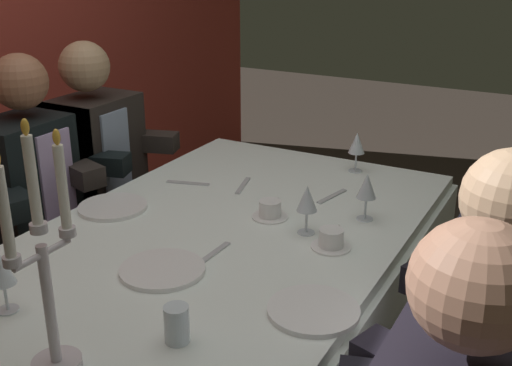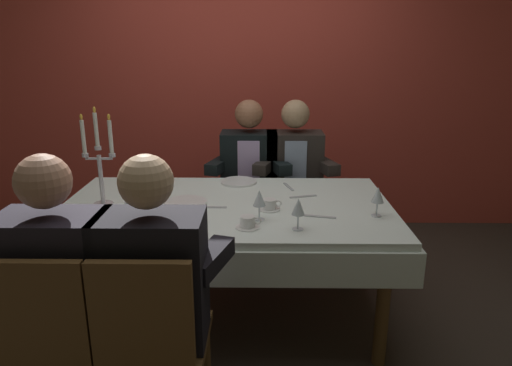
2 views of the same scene
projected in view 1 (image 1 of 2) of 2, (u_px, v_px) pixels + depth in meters
name	position (u px, v px, depth m)	size (l,w,h in m)	color
dining_table	(210.00, 273.00, 2.04)	(1.94, 1.14, 0.74)	white
candelabra	(45.00, 275.00, 1.32)	(0.19, 0.11, 0.57)	silver
dinner_plate_0	(113.00, 207.00, 2.22)	(0.24, 0.24, 0.01)	white
dinner_plate_1	(162.00, 270.00, 1.80)	(0.24, 0.24, 0.01)	white
dinner_plate_2	(313.00, 310.00, 1.60)	(0.24, 0.24, 0.01)	white
wine_glass_0	(307.00, 200.00, 2.00)	(0.07, 0.07, 0.16)	silver
wine_glass_1	(367.00, 188.00, 2.10)	(0.07, 0.07, 0.16)	silver
wine_glass_2	(2.00, 271.00, 1.57)	(0.07, 0.07, 0.16)	silver
wine_glass_3	(357.00, 144.00, 2.55)	(0.07, 0.07, 0.16)	silver
water_tumbler_0	(177.00, 324.00, 1.48)	(0.06, 0.06, 0.09)	silver
coffee_cup_0	(331.00, 239.00, 1.94)	(0.13, 0.12, 0.06)	white
coffee_cup_1	(270.00, 210.00, 2.15)	(0.13, 0.12, 0.06)	white
fork_0	(213.00, 254.00, 1.90)	(0.17, 0.02, 0.01)	#B7B7BC
fork_1	(332.00, 196.00, 2.33)	(0.17, 0.02, 0.01)	#B7B7BC
fork_2	(188.00, 183.00, 2.45)	(0.17, 0.02, 0.01)	#B7B7BC
fork_3	(243.00, 186.00, 2.43)	(0.17, 0.02, 0.01)	#B7B7BC
seated_diner_1	(490.00, 365.00, 1.41)	(0.63, 0.48, 1.24)	brown
seated_diner_2	(32.00, 183.00, 2.48)	(0.63, 0.48, 1.24)	brown
seated_diner_3	(92.00, 158.00, 2.76)	(0.63, 0.48, 1.24)	brown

